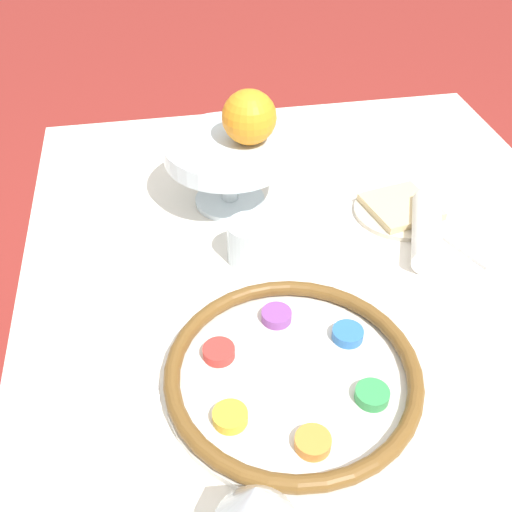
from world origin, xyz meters
The scene contains 11 objects.
dining_table centered at (0.00, 0.00, 0.37)m, with size 1.14×0.89×0.74m.
seder_plate centered at (-0.15, 0.10, 0.76)m, with size 0.31×0.31×0.03m.
wine_glass centered at (-0.34, 0.18, 0.84)m, with size 0.08×0.08×0.13m.
fruit_stand centered at (0.24, 0.12, 0.84)m, with size 0.21×0.21×0.12m.
orange_fruit centered at (0.24, 0.08, 0.90)m, with size 0.08×0.08×0.08m.
bread_plate centered at (0.16, -0.16, 0.75)m, with size 0.15×0.15×0.02m.
napkin_roll centered at (0.08, -0.17, 0.77)m, with size 0.17×0.10×0.05m.
cup_near centered at (0.09, 0.11, 0.78)m, with size 0.07×0.07×0.07m.
fork_left centered at (-0.15, 0.34, 0.75)m, with size 0.03×0.17×0.01m.
fork_right centered at (-0.12, 0.34, 0.75)m, with size 0.03×0.17×0.01m.
spoon centered at (0.08, -0.21, 0.75)m, with size 0.15×0.08×0.01m.
Camera 1 is at (-0.59, 0.22, 1.33)m, focal length 42.00 mm.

